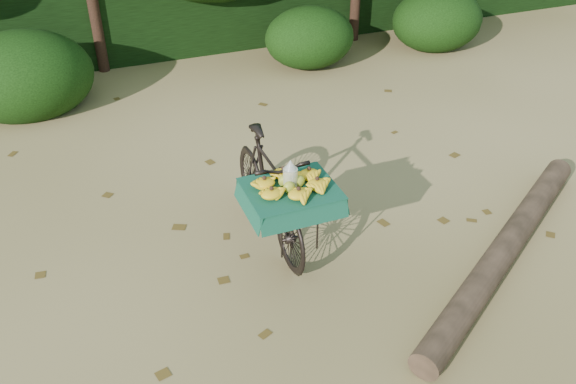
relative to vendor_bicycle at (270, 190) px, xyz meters
name	(u,v)px	position (x,y,z in m)	size (l,w,h in m)	color
ground	(338,224)	(0.76, -0.07, -0.59)	(80.00, 80.00, 0.00)	tan
vendor_bicycle	(270,190)	(0.00, 0.00, 0.00)	(0.83, 1.91, 1.16)	black
fallen_log	(505,248)	(2.07, -1.22, -0.46)	(0.27, 0.27, 3.75)	brown
bush_clumps	(253,48)	(1.26, 4.23, -0.14)	(8.80, 1.70, 0.90)	black
leaf_litter	(314,193)	(0.76, 0.58, -0.59)	(7.00, 7.30, 0.01)	#503B15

